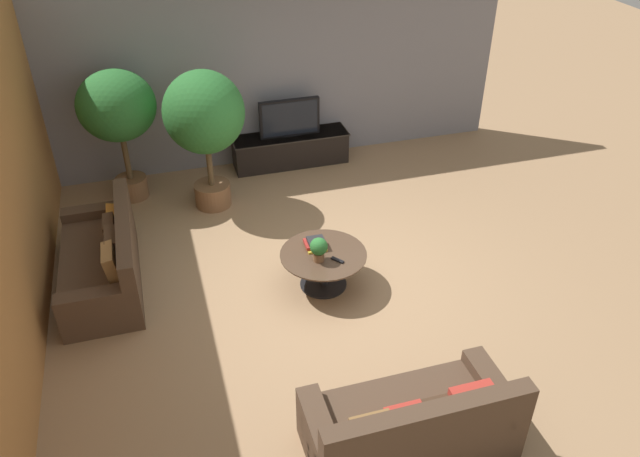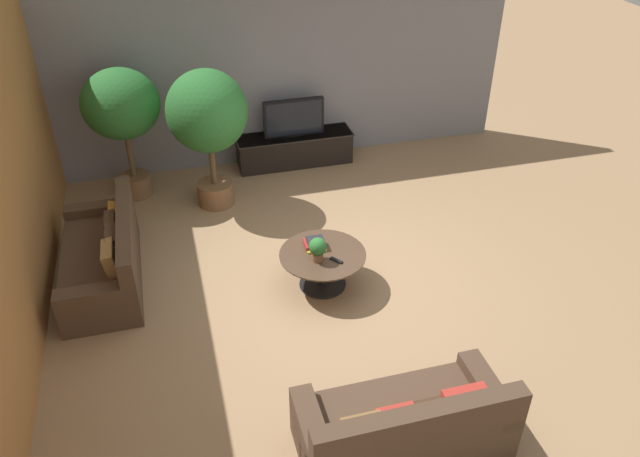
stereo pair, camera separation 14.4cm
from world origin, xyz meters
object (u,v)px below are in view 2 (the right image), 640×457
at_px(media_console, 294,149).
at_px(potted_palm_tall, 122,109).
at_px(potted_palm_corner, 207,117).
at_px(couch_by_wall, 105,259).
at_px(couch_near_entry, 404,428).
at_px(potted_plant_tabletop, 318,248).
at_px(coffee_table, 323,263).
at_px(television, 294,118).

xyz_separation_m(media_console, potted_palm_tall, (-2.43, -0.33, 1.07)).
distance_m(media_console, potted_palm_corner, 1.94).
xyz_separation_m(couch_by_wall, potted_palm_tall, (0.37, 1.96, 1.03)).
bearing_deg(media_console, potted_palm_corner, -146.80).
xyz_separation_m(media_console, couch_by_wall, (-2.81, -2.29, 0.04)).
height_order(couch_near_entry, potted_plant_tabletop, couch_near_entry).
height_order(coffee_table, potted_palm_tall, potted_palm_tall).
relative_size(potted_palm_tall, potted_plant_tabletop, 6.43).
bearing_deg(coffee_table, potted_palm_tall, 126.91).
bearing_deg(couch_by_wall, television, 129.21).
relative_size(couch_near_entry, potted_palm_corner, 0.91).
distance_m(media_console, couch_by_wall, 3.63).
distance_m(couch_by_wall, potted_plant_tabletop, 2.51).
distance_m(potted_palm_tall, potted_palm_corner, 1.21).
bearing_deg(couch_by_wall, couch_near_entry, 38.23).
bearing_deg(couch_by_wall, potted_plant_tabletop, 69.46).
distance_m(television, potted_palm_tall, 2.52).
relative_size(coffee_table, potted_palm_tall, 0.53).
distance_m(coffee_table, potted_palm_corner, 2.58).
height_order(coffee_table, couch_near_entry, couch_near_entry).
height_order(coffee_table, potted_plant_tabletop, potted_plant_tabletop).
xyz_separation_m(couch_near_entry, potted_palm_corner, (-1.03, 4.56, 1.03)).
bearing_deg(couch_near_entry, coffee_table, -88.54).
height_order(television, coffee_table, television).
xyz_separation_m(couch_by_wall, couch_near_entry, (2.48, -3.15, -0.00)).
height_order(potted_palm_tall, potted_palm_corner, potted_palm_corner).
distance_m(coffee_table, potted_palm_tall, 3.56).
distance_m(couch_by_wall, potted_palm_corner, 2.27).
xyz_separation_m(media_console, potted_plant_tabletop, (-0.47, -3.17, 0.36)).
distance_m(couch_by_wall, potted_palm_tall, 2.25).
height_order(media_console, television, television).
distance_m(media_console, potted_plant_tabletop, 3.22).
relative_size(television, potted_palm_tall, 0.50).
xyz_separation_m(coffee_table, couch_by_wall, (-2.42, 0.77, -0.02)).
bearing_deg(potted_palm_corner, coffee_table, -66.04).
bearing_deg(potted_plant_tabletop, potted_palm_tall, 124.67).
bearing_deg(television, media_console, 90.00).
bearing_deg(potted_palm_tall, television, 7.75).
distance_m(couch_by_wall, couch_near_entry, 4.01).
height_order(potted_palm_corner, potted_plant_tabletop, potted_palm_corner).
bearing_deg(couch_near_entry, media_console, -93.42).
bearing_deg(potted_plant_tabletop, couch_by_wall, 159.46).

